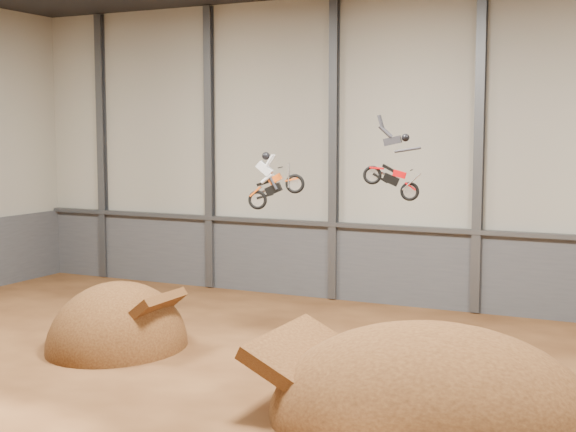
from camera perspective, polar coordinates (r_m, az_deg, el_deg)
The scene contains 12 objects.
floor at distance 23.60m, azimuth -3.17°, elevation -13.38°, with size 40.00×40.00×0.00m, color #482813.
back_wall at distance 36.14m, azimuth 8.31°, elevation 4.63°, with size 40.00×0.10×14.00m, color #A8A495.
lower_band_back at distance 36.55m, azimuth 8.14°, elevation -3.63°, with size 39.80×0.18×3.50m, color #4A4B50.
steel_rail at distance 36.15m, azimuth 8.11°, elevation -0.85°, with size 39.80×0.35×0.20m, color #47494F.
steel_column_0 at distance 43.92m, azimuth -13.09°, elevation 4.77°, with size 0.40×0.36×13.90m, color #47494F.
steel_column_1 at distance 40.09m, azimuth -5.60°, elevation 4.79°, with size 0.40×0.36×13.90m, color #47494F.
steel_column_2 at distance 37.09m, azimuth 3.28°, elevation 4.71°, with size 0.40×0.36×13.90m, color #47494F.
steel_column_3 at distance 35.10m, azimuth 13.43°, elevation 4.49°, with size 0.40×0.36×13.90m, color #47494F.
takeoff_ramp at distance 30.24m, azimuth -11.99°, elevation -9.13°, with size 4.83×5.58×4.83m, color #3D210F.
landing_ramp at distance 22.85m, azimuth 10.16°, elevation -14.13°, with size 9.09×8.04×5.25m, color #3D210F.
fmx_rider_a at distance 28.74m, azimuth -0.58°, elevation 3.06°, with size 2.18×0.83×1.97m, color #D44F11, non-canonical shape.
fmx_rider_b at distance 25.82m, azimuth 7.10°, elevation 4.12°, with size 2.52×0.72×2.16m, color red, non-canonical shape.
Camera 1 is at (10.74, -19.50, 7.83)m, focal length 50.00 mm.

